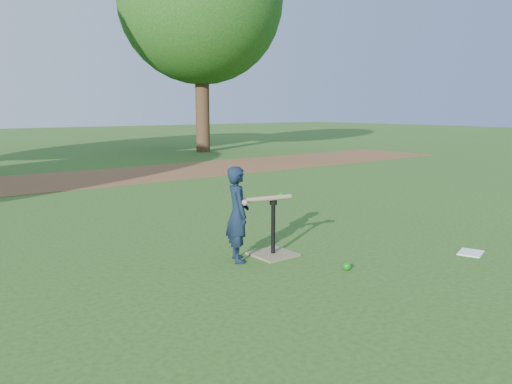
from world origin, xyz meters
TOP-DOWN VIEW (x-y plane):
  - ground at (0.00, 0.00)m, footprint 80.00×80.00m
  - dirt_strip at (0.00, 7.50)m, footprint 24.00×3.00m
  - child at (-0.27, 0.40)m, footprint 0.35×0.42m
  - wiffle_ball_ground at (0.39, -0.50)m, footprint 0.08×0.08m
  - clipboard at (1.90, -0.94)m, footprint 0.36×0.31m
  - batting_tee at (0.15, 0.34)m, footprint 0.43×0.43m
  - swing_action at (0.04, 0.31)m, footprint 0.63×0.16m
  - tree_right at (6.50, 12.00)m, footprint 5.80×5.80m

SIDE VIEW (x-z plane):
  - ground at x=0.00m, z-range 0.00..0.00m
  - dirt_strip at x=0.00m, z-range 0.00..0.01m
  - clipboard at x=1.90m, z-range 0.00..0.01m
  - wiffle_ball_ground at x=0.39m, z-range 0.00..0.08m
  - batting_tee at x=0.15m, z-range -0.20..0.42m
  - child at x=-0.27m, z-range 0.00..0.99m
  - swing_action at x=0.04m, z-range 0.60..0.68m
  - tree_right at x=6.50m, z-range 1.19..9.39m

